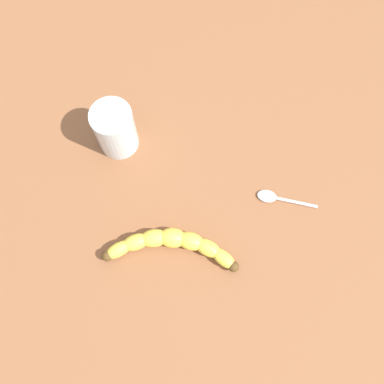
% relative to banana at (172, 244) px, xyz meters
% --- Properties ---
extents(wooden_tabletop, '(1.20, 1.20, 0.03)m').
position_rel_banana_xyz_m(wooden_tabletop, '(-0.02, -0.06, -0.03)').
color(wooden_tabletop, brown).
rests_on(wooden_tabletop, ground).
extents(banana, '(0.24, 0.07, 0.04)m').
position_rel_banana_xyz_m(banana, '(0.00, 0.00, 0.00)').
color(banana, yellow).
rests_on(banana, wooden_tabletop).
extents(smoothie_glass, '(0.08, 0.08, 0.11)m').
position_rel_banana_xyz_m(smoothie_glass, '(0.13, -0.19, 0.03)').
color(smoothie_glass, silver).
rests_on(smoothie_glass, wooden_tabletop).
extents(teaspoon, '(0.11, 0.03, 0.01)m').
position_rel_banana_xyz_m(teaspoon, '(-0.17, -0.11, -0.01)').
color(teaspoon, silver).
rests_on(teaspoon, wooden_tabletop).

